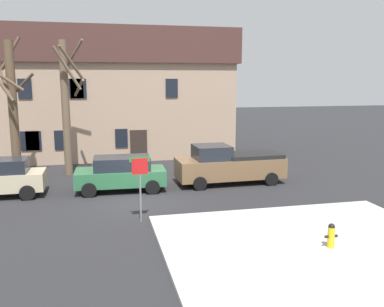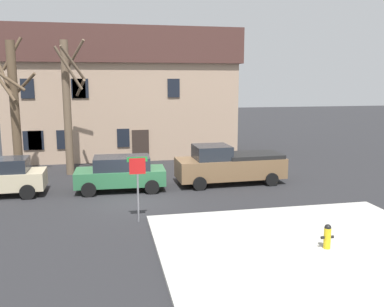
{
  "view_description": "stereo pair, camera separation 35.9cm",
  "coord_description": "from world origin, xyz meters",
  "px_view_note": "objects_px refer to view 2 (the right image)",
  "views": [
    {
      "loc": [
        -1.46,
        -17.71,
        5.31
      ],
      "look_at": [
        3.03,
        2.23,
        1.67
      ],
      "focal_mm": 38.67,
      "sensor_mm": 36.0,
      "label": 1
    },
    {
      "loc": [
        -1.11,
        -17.79,
        5.31
      ],
      "look_at": [
        3.03,
        2.23,
        1.67
      ],
      "focal_mm": 38.67,
      "sensor_mm": 36.0,
      "label": 2
    }
  ],
  "objects_px": {
    "tree_bare_mid": "(68,104)",
    "car_green_wagon": "(121,173)",
    "tree_bare_near": "(14,107)",
    "street_sign_pole": "(138,177)",
    "pickup_truck_brown": "(229,165)",
    "bicycle_leaning": "(4,177)",
    "fire_hydrant": "(327,236)",
    "building_main": "(123,92)"
  },
  "relations": [
    {
      "from": "tree_bare_mid",
      "to": "fire_hydrant",
      "type": "distance_m",
      "value": 15.94
    },
    {
      "from": "fire_hydrant",
      "to": "building_main",
      "type": "bearing_deg",
      "value": 105.74
    },
    {
      "from": "car_green_wagon",
      "to": "pickup_truck_brown",
      "type": "height_order",
      "value": "pickup_truck_brown"
    },
    {
      "from": "building_main",
      "to": "fire_hydrant",
      "type": "relative_size",
      "value": 20.07
    },
    {
      "from": "tree_bare_near",
      "to": "car_green_wagon",
      "type": "relative_size",
      "value": 1.74
    },
    {
      "from": "building_main",
      "to": "car_green_wagon",
      "type": "bearing_deg",
      "value": -93.39
    },
    {
      "from": "tree_bare_mid",
      "to": "pickup_truck_brown",
      "type": "xyz_separation_m",
      "value": [
        8.22,
        -3.88,
        -3.03
      ]
    },
    {
      "from": "pickup_truck_brown",
      "to": "fire_hydrant",
      "type": "bearing_deg",
      "value": -87.0
    },
    {
      "from": "pickup_truck_brown",
      "to": "fire_hydrant",
      "type": "height_order",
      "value": "pickup_truck_brown"
    },
    {
      "from": "car_green_wagon",
      "to": "bicycle_leaning",
      "type": "height_order",
      "value": "car_green_wagon"
    },
    {
      "from": "tree_bare_near",
      "to": "street_sign_pole",
      "type": "distance_m",
      "value": 10.16
    },
    {
      "from": "building_main",
      "to": "street_sign_pole",
      "type": "xyz_separation_m",
      "value": [
        -0.15,
        -15.18,
        -2.68
      ]
    },
    {
      "from": "fire_hydrant",
      "to": "street_sign_pole",
      "type": "distance_m",
      "value": 6.97
    },
    {
      "from": "bicycle_leaning",
      "to": "tree_bare_near",
      "type": "bearing_deg",
      "value": 50.75
    },
    {
      "from": "pickup_truck_brown",
      "to": "building_main",
      "type": "bearing_deg",
      "value": 115.87
    },
    {
      "from": "car_green_wagon",
      "to": "street_sign_pole",
      "type": "distance_m",
      "value": 4.83
    },
    {
      "from": "tree_bare_near",
      "to": "car_green_wagon",
      "type": "xyz_separation_m",
      "value": [
        5.31,
        -3.34,
        -3.06
      ]
    },
    {
      "from": "tree_bare_near",
      "to": "pickup_truck_brown",
      "type": "distance_m",
      "value": 11.67
    },
    {
      "from": "car_green_wagon",
      "to": "tree_bare_mid",
      "type": "bearing_deg",
      "value": 122.61
    },
    {
      "from": "fire_hydrant",
      "to": "bicycle_leaning",
      "type": "bearing_deg",
      "value": 136.47
    },
    {
      "from": "building_main",
      "to": "tree_bare_mid",
      "type": "xyz_separation_m",
      "value": [
        -3.28,
        -6.3,
        -0.43
      ]
    },
    {
      "from": "tree_bare_mid",
      "to": "car_green_wagon",
      "type": "distance_m",
      "value": 5.85
    },
    {
      "from": "tree_bare_mid",
      "to": "street_sign_pole",
      "type": "xyz_separation_m",
      "value": [
        3.13,
        -8.88,
        -2.25
      ]
    },
    {
      "from": "pickup_truck_brown",
      "to": "bicycle_leaning",
      "type": "relative_size",
      "value": 3.21
    },
    {
      "from": "car_green_wagon",
      "to": "bicycle_leaning",
      "type": "bearing_deg",
      "value": 156.23
    },
    {
      "from": "tree_bare_mid",
      "to": "car_green_wagon",
      "type": "relative_size",
      "value": 1.74
    },
    {
      "from": "tree_bare_near",
      "to": "tree_bare_mid",
      "type": "height_order",
      "value": "tree_bare_near"
    },
    {
      "from": "street_sign_pole",
      "to": "bicycle_leaning",
      "type": "distance_m",
      "value": 9.82
    },
    {
      "from": "tree_bare_near",
      "to": "fire_hydrant",
      "type": "height_order",
      "value": "tree_bare_near"
    },
    {
      "from": "tree_bare_mid",
      "to": "building_main",
      "type": "bearing_deg",
      "value": 62.49
    },
    {
      "from": "tree_bare_near",
      "to": "bicycle_leaning",
      "type": "distance_m",
      "value": 3.69
    },
    {
      "from": "pickup_truck_brown",
      "to": "bicycle_leaning",
      "type": "distance_m",
      "value": 11.72
    },
    {
      "from": "building_main",
      "to": "pickup_truck_brown",
      "type": "height_order",
      "value": "building_main"
    },
    {
      "from": "pickup_truck_brown",
      "to": "fire_hydrant",
      "type": "distance_m",
      "value": 9.04
    },
    {
      "from": "tree_bare_mid",
      "to": "bicycle_leaning",
      "type": "distance_m",
      "value": 5.13
    },
    {
      "from": "car_green_wagon",
      "to": "bicycle_leaning",
      "type": "relative_size",
      "value": 2.49
    },
    {
      "from": "pickup_truck_brown",
      "to": "tree_bare_near",
      "type": "bearing_deg",
      "value": 164.26
    },
    {
      "from": "tree_bare_mid",
      "to": "street_sign_pole",
      "type": "relative_size",
      "value": 3.01
    },
    {
      "from": "building_main",
      "to": "car_green_wagon",
      "type": "xyz_separation_m",
      "value": [
        -0.62,
        -10.46,
        -3.57
      ]
    },
    {
      "from": "tree_bare_mid",
      "to": "street_sign_pole",
      "type": "bearing_deg",
      "value": -70.58
    },
    {
      "from": "street_sign_pole",
      "to": "tree_bare_mid",
      "type": "bearing_deg",
      "value": 109.42
    },
    {
      "from": "tree_bare_near",
      "to": "street_sign_pole",
      "type": "relative_size",
      "value": 3.02
    }
  ]
}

